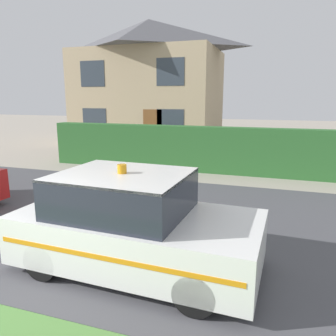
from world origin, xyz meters
The scene contains 5 objects.
road_strip centered at (0.00, 4.31, 0.01)m, with size 28.00×6.98×0.01m, color #4C4C51.
garden_hedge centered at (1.36, 9.48, 0.83)m, with size 13.20×0.55×1.66m, color #2D662D.
police_car centered at (1.29, 2.29, 0.73)m, with size 3.87×1.98×1.67m.
house_left centered at (-3.81, 15.94, 3.53)m, with size 8.11×5.48×6.93m.
wheelie_bin centered at (4.86, 10.84, 0.56)m, with size 0.60×0.58×1.11m.
Camera 1 is at (3.34, -2.14, 2.69)m, focal length 35.00 mm.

